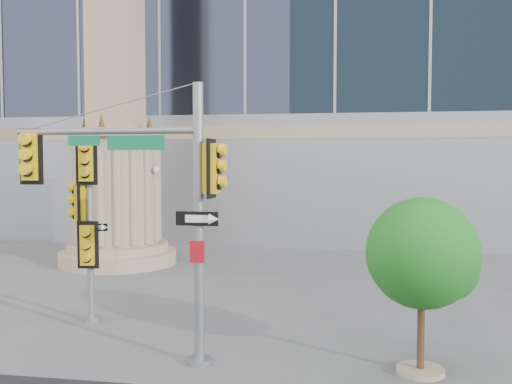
# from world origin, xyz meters

# --- Properties ---
(ground) EXTENTS (120.00, 120.00, 0.00)m
(ground) POSITION_xyz_m (0.00, 0.00, 0.00)
(ground) COLOR #545456
(ground) RESTS_ON ground
(monument) EXTENTS (4.40, 4.40, 16.60)m
(monument) POSITION_xyz_m (-6.00, 9.00, 5.52)
(monument) COLOR tan
(monument) RESTS_ON ground
(main_signal_pole) EXTENTS (4.22, 0.51, 5.44)m
(main_signal_pole) POSITION_xyz_m (-1.07, -0.81, 3.37)
(main_signal_pole) COLOR slate
(main_signal_pole) RESTS_ON ground
(secondary_signal_pole) EXTENTS (0.84, 0.61, 4.58)m
(secondary_signal_pole) POSITION_xyz_m (-3.52, 1.43, 2.69)
(secondary_signal_pole) COLOR slate
(secondary_signal_pole) RESTS_ON ground
(street_tree) EXTENTS (2.11, 2.06, 3.29)m
(street_tree) POSITION_xyz_m (4.14, -0.60, 2.16)
(street_tree) COLOR tan
(street_tree) RESTS_ON ground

